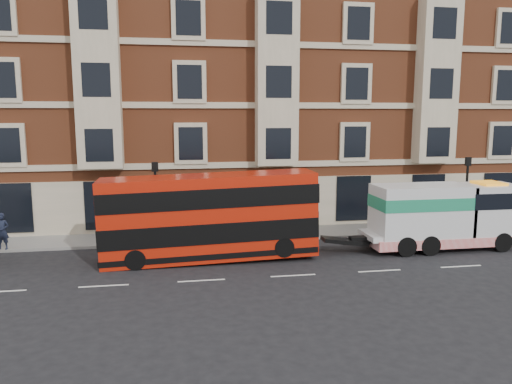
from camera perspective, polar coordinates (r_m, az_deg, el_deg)
ground at (r=22.17m, az=4.26°, el=-9.51°), size 120.00×120.00×0.00m
sidewalk at (r=29.20m, az=0.75°, el=-4.80°), size 90.00×3.00×0.15m
victorian_terrace at (r=35.98m, az=-0.61°, el=13.80°), size 45.00×12.00×20.40m
lamp_post_west at (r=26.97m, az=-11.38°, el=-0.48°), size 0.35×0.15×4.35m
lamp_post_east at (r=31.92m, az=22.92°, el=0.42°), size 0.35×0.15×4.35m
double_decker_bus at (r=23.98m, az=-5.36°, el=-2.69°), size 10.20×2.34×4.13m
tow_truck at (r=27.65m, az=20.44°, el=-2.48°), size 8.17×2.41×3.40m
pedestrian at (r=28.55m, az=-27.01°, el=-4.02°), size 0.73×0.52×1.88m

